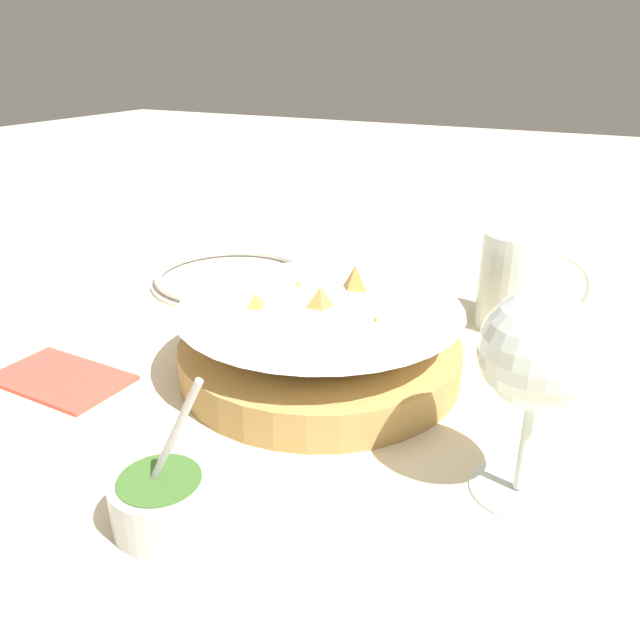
{
  "coord_description": "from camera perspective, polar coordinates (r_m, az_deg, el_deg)",
  "views": [
    {
      "loc": [
        0.21,
        -0.45,
        0.29
      ],
      "look_at": [
        -0.03,
        0.03,
        0.06
      ],
      "focal_mm": 35.0,
      "sensor_mm": 36.0,
      "label": 1
    }
  ],
  "objects": [
    {
      "name": "beer_mug",
      "position": [
        0.71,
        17.53,
        3.13
      ],
      "size": [
        0.12,
        0.08,
        0.11
      ],
      "color": "silver",
      "rests_on": "ground_plane"
    },
    {
      "name": "napkin",
      "position": [
        0.64,
        -22.62,
        -4.82
      ],
      "size": [
        0.13,
        0.08,
        0.01
      ],
      "color": "#DB4C3D",
      "rests_on": "ground_plane"
    },
    {
      "name": "wine_glass",
      "position": [
        0.42,
        19.37,
        -3.21
      ],
      "size": [
        0.08,
        0.08,
        0.15
      ],
      "color": "silver",
      "rests_on": "ground_plane"
    },
    {
      "name": "side_plate",
      "position": [
        0.83,
        -8.07,
        3.9
      ],
      "size": [
        0.21,
        0.21,
        0.01
      ],
      "color": "silver",
      "rests_on": "ground_plane"
    },
    {
      "name": "sauce_cup",
      "position": [
        0.43,
        -14.26,
        -15.57
      ],
      "size": [
        0.07,
        0.07,
        0.12
      ],
      "color": "#B7B7BC",
      "rests_on": "ground_plane"
    },
    {
      "name": "ground_plane",
      "position": [
        0.57,
        1.31,
        -6.53
      ],
      "size": [
        4.0,
        4.0,
        0.0
      ],
      "primitive_type": "plane",
      "color": "beige"
    },
    {
      "name": "food_basket",
      "position": [
        0.59,
        -0.01,
        -2.04
      ],
      "size": [
        0.26,
        0.26,
        0.09
      ],
      "color": "#B2894C",
      "rests_on": "ground_plane"
    }
  ]
}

